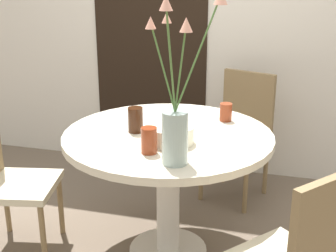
# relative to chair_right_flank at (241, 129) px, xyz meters

# --- Properties ---
(ground_plane) EXTENTS (16.00, 16.00, 0.00)m
(ground_plane) POSITION_rel_chair_right_flank_xyz_m (-0.29, -0.87, -0.49)
(ground_plane) COLOR #6B5B4C
(wall_back) EXTENTS (8.00, 0.05, 2.60)m
(wall_back) POSITION_rel_chair_right_flank_xyz_m (-0.29, 0.40, 0.81)
(wall_back) COLOR silver
(wall_back) RESTS_ON ground_plane
(doorway_panel) EXTENTS (0.90, 0.01, 2.05)m
(doorway_panel) POSITION_rel_chair_right_flank_xyz_m (-0.78, 0.37, 0.54)
(doorway_panel) COLOR black
(doorway_panel) RESTS_ON ground_plane
(dining_table) EXTENTS (1.12, 1.12, 0.74)m
(dining_table) POSITION_rel_chair_right_flank_xyz_m (-0.29, -0.87, 0.11)
(dining_table) COLOR beige
(dining_table) RESTS_ON ground_plane
(chair_right_flank) EXTENTS (0.51, 0.51, 0.88)m
(chair_right_flank) POSITION_rel_chair_right_flank_xyz_m (0.00, 0.00, 0.00)
(chair_right_flank) COLOR beige
(chair_right_flank) RESTS_ON ground_plane
(chair_left_flank) EXTENTS (0.47, 0.47, 0.88)m
(chair_left_flank) POSITION_rel_chair_right_flank_xyz_m (-1.19, -1.06, 0.00)
(chair_left_flank) COLOR beige
(chair_left_flank) RESTS_ON ground_plane
(birthday_cake) EXTENTS (0.23, 0.23, 0.13)m
(birthday_cake) POSITION_rel_chair_right_flank_xyz_m (-0.24, -1.01, 0.29)
(birthday_cake) COLOR white
(birthday_cake) RESTS_ON dining_table
(flower_vase) EXTENTS (0.32, 0.34, 0.76)m
(flower_vase) POSITION_rel_chair_right_flank_xyz_m (-0.15, -1.25, 0.48)
(flower_vase) COLOR #9EB2AD
(flower_vase) RESTS_ON dining_table
(side_plate) EXTENTS (0.19, 0.19, 0.01)m
(side_plate) POSITION_rel_chair_right_flank_xyz_m (-0.32, -0.67, 0.25)
(side_plate) COLOR silver
(side_plate) RESTS_ON dining_table
(drink_glass_0) EXTENTS (0.08, 0.08, 0.13)m
(drink_glass_0) POSITION_rel_chair_right_flank_xyz_m (-0.31, -1.16, 0.31)
(drink_glass_0) COLOR maroon
(drink_glass_0) RESTS_ON dining_table
(drink_glass_1) EXTENTS (0.07, 0.07, 0.10)m
(drink_glass_1) POSITION_rel_chair_right_flank_xyz_m (-0.03, -0.59, 0.30)
(drink_glass_1) COLOR maroon
(drink_glass_1) RESTS_ON dining_table
(drink_glass_2) EXTENTS (0.08, 0.08, 0.13)m
(drink_glass_2) POSITION_rel_chair_right_flank_xyz_m (-0.46, -0.90, 0.32)
(drink_glass_2) COLOR #33190C
(drink_glass_2) RESTS_ON dining_table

